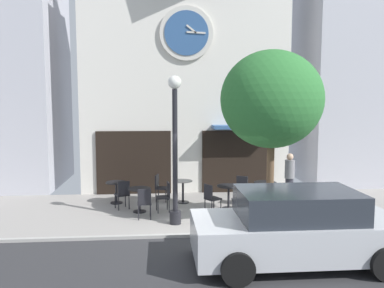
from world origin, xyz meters
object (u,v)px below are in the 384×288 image
(cafe_chair_mid_row, at_px, (242,198))
(street_lamp, at_px, (175,150))
(cafe_table_center_left, at_px, (265,189))
(street_tree, at_px, (272,100))
(parked_car_silver, at_px, (297,228))
(cafe_chair_outer, at_px, (160,186))
(cafe_chair_under_awning, at_px, (165,195))
(pedestrian_grey, at_px, (289,178))
(cafe_table_center, at_px, (183,188))
(cafe_table_rightmost, at_px, (116,188))
(cafe_chair_near_lamp, at_px, (144,201))
(cafe_table_near_door, at_px, (229,192))
(cafe_chair_facing_wall, at_px, (123,193))
(cafe_table_near_curb, at_px, (139,195))
(cafe_chair_curbside, at_px, (211,196))
(cafe_chair_corner, at_px, (241,188))

(cafe_chair_mid_row, bearing_deg, street_lamp, -161.86)
(street_lamp, height_order, cafe_table_center_left, street_lamp)
(street_tree, distance_m, parked_car_silver, 3.68)
(cafe_chair_mid_row, xyz_separation_m, cafe_chair_outer, (-2.43, 1.91, 0.00))
(cafe_chair_under_awning, bearing_deg, pedestrian_grey, 8.84)
(cafe_table_center, distance_m, cafe_table_center_left, 2.70)
(cafe_table_rightmost, height_order, cafe_chair_near_lamp, cafe_chair_near_lamp)
(cafe_table_near_door, bearing_deg, street_lamp, -141.12)
(cafe_chair_facing_wall, bearing_deg, cafe_chair_mid_row, -15.06)
(cafe_table_center_left, distance_m, cafe_chair_outer, 3.52)
(street_lamp, bearing_deg, cafe_table_near_door, 38.88)
(cafe_chair_outer, height_order, pedestrian_grey, pedestrian_grey)
(cafe_table_near_curb, bearing_deg, cafe_chair_outer, 64.66)
(cafe_chair_under_awning, bearing_deg, street_lamp, -78.65)
(street_tree, relative_size, cafe_chair_outer, 5.24)
(cafe_chair_curbside, xyz_separation_m, cafe_chair_under_awning, (-1.35, 0.36, 0.00))
(street_tree, xyz_separation_m, cafe_table_near_curb, (-3.59, 1.63, -2.89))
(cafe_chair_mid_row, bearing_deg, parked_car_silver, -83.68)
(cafe_chair_facing_wall, bearing_deg, parked_car_silver, -48.78)
(street_lamp, height_order, cafe_chair_near_lamp, street_lamp)
(cafe_table_rightmost, distance_m, cafe_table_near_door, 3.72)
(cafe_table_near_curb, relative_size, cafe_table_center_left, 0.96)
(street_lamp, relative_size, pedestrian_grey, 2.43)
(cafe_table_near_door, bearing_deg, cafe_chair_curbside, -141.33)
(cafe_chair_near_lamp, bearing_deg, cafe_table_center_left, 16.84)
(cafe_table_near_curb, bearing_deg, cafe_chair_mid_row, -11.28)
(cafe_table_center, distance_m, cafe_chair_outer, 0.82)
(cafe_table_rightmost, relative_size, cafe_chair_under_awning, 0.80)
(cafe_chair_corner, height_order, cafe_chair_outer, same)
(cafe_table_center_left, bearing_deg, cafe_chair_facing_wall, -179.56)
(street_tree, relative_size, cafe_chair_mid_row, 5.24)
(cafe_chair_curbside, bearing_deg, cafe_table_near_curb, 170.17)
(cafe_table_near_curb, relative_size, cafe_chair_facing_wall, 0.82)
(street_tree, bearing_deg, cafe_chair_corner, 96.77)
(pedestrian_grey, xyz_separation_m, parked_car_silver, (-1.44, -4.81, -0.10))
(cafe_chair_curbside, relative_size, cafe_chair_under_awning, 1.00)
(cafe_chair_near_lamp, distance_m, cafe_chair_under_awning, 0.97)
(cafe_chair_corner, xyz_separation_m, parked_car_silver, (0.14, -4.93, 0.23))
(cafe_table_near_door, relative_size, pedestrian_grey, 0.44)
(cafe_table_near_door, height_order, cafe_chair_facing_wall, cafe_chair_facing_wall)
(cafe_chair_corner, bearing_deg, cafe_table_center, 171.75)
(cafe_table_near_curb, relative_size, cafe_chair_near_lamp, 0.82)
(cafe_chair_curbside, bearing_deg, cafe_chair_corner, 43.95)
(cafe_chair_facing_wall, height_order, cafe_chair_outer, same)
(cafe_table_rightmost, distance_m, cafe_chair_under_awning, 1.97)
(cafe_chair_corner, relative_size, cafe_chair_near_lamp, 1.00)
(cafe_table_center_left, bearing_deg, cafe_table_near_door, -168.20)
(cafe_table_center, height_order, cafe_chair_outer, cafe_chair_outer)
(cafe_table_center, bearing_deg, cafe_table_near_door, -32.96)
(cafe_chair_outer, bearing_deg, cafe_chair_corner, -11.70)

